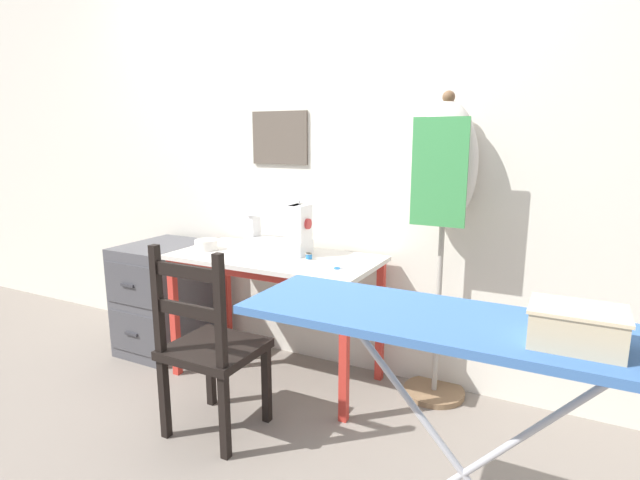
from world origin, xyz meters
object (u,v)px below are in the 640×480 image
(wooden_chair, at_px, (210,348))
(filing_cabinet, at_px, (163,297))
(ironing_board, at_px, (472,338))
(thread_spool_near_machine, at_px, (309,256))
(storage_box, at_px, (577,327))
(scissors, at_px, (343,268))
(fabric_bowl, at_px, (206,244))
(dress_form, at_px, (444,183))
(sewing_machine, at_px, (282,230))

(wooden_chair, bearing_deg, filing_cabinet, 145.49)
(wooden_chair, distance_m, ironing_board, 1.31)
(thread_spool_near_machine, relative_size, storage_box, 0.20)
(scissors, height_order, wooden_chair, wooden_chair)
(filing_cabinet, bearing_deg, scissors, -4.14)
(scissors, xyz_separation_m, storage_box, (1.02, -0.92, 0.21))
(storage_box, bearing_deg, ironing_board, 168.67)
(thread_spool_near_machine, distance_m, storage_box, 1.63)
(fabric_bowl, xyz_separation_m, storage_box, (1.89, -0.95, 0.18))
(filing_cabinet, bearing_deg, storage_box, -23.64)
(scissors, bearing_deg, thread_spool_near_machine, 158.47)
(filing_cabinet, distance_m, ironing_board, 2.35)
(thread_spool_near_machine, height_order, dress_form, dress_form)
(thread_spool_near_machine, relative_size, dress_form, 0.03)
(thread_spool_near_machine, height_order, storage_box, storage_box)
(wooden_chair, relative_size, storage_box, 4.31)
(scissors, bearing_deg, fabric_bowl, 178.28)
(wooden_chair, bearing_deg, fabric_bowl, 130.14)
(wooden_chair, relative_size, ironing_board, 0.71)
(sewing_machine, height_order, thread_spool_near_machine, sewing_machine)
(storage_box, bearing_deg, fabric_bowl, 153.36)
(thread_spool_near_machine, distance_m, wooden_chair, 0.71)
(sewing_machine, xyz_separation_m, wooden_chair, (0.03, -0.67, -0.43))
(scissors, distance_m, filing_cabinet, 1.36)
(sewing_machine, xyz_separation_m, ironing_board, (1.23, -1.03, -0.01))
(dress_form, bearing_deg, storage_box, -63.31)
(sewing_machine, bearing_deg, scissors, -19.43)
(dress_form, xyz_separation_m, ironing_board, (0.37, -1.17, -0.30))
(sewing_machine, relative_size, wooden_chair, 0.42)
(scissors, bearing_deg, filing_cabinet, 175.86)
(dress_form, bearing_deg, wooden_chair, -135.47)
(wooden_chair, relative_size, dress_form, 0.58)
(fabric_bowl, relative_size, filing_cabinet, 0.19)
(fabric_bowl, xyz_separation_m, dress_form, (1.28, 0.26, 0.38))
(sewing_machine, relative_size, storage_box, 1.81)
(thread_spool_near_machine, height_order, ironing_board, ironing_board)
(sewing_machine, distance_m, thread_spool_near_machine, 0.24)
(wooden_chair, distance_m, filing_cabinet, 1.08)
(fabric_bowl, distance_m, filing_cabinet, 0.59)
(fabric_bowl, xyz_separation_m, scissors, (0.87, -0.03, -0.03))
(fabric_bowl, xyz_separation_m, wooden_chair, (0.46, -0.54, -0.33))
(fabric_bowl, bearing_deg, thread_spool_near_machine, 6.19)
(sewing_machine, bearing_deg, dress_form, 8.89)
(scissors, distance_m, dress_form, 0.65)
(sewing_machine, relative_size, ironing_board, 0.30)
(filing_cabinet, height_order, ironing_board, ironing_board)
(thread_spool_near_machine, bearing_deg, dress_form, 16.88)
(sewing_machine, distance_m, scissors, 0.49)
(ironing_board, xyz_separation_m, storage_box, (0.24, -0.05, 0.09))
(sewing_machine, height_order, fabric_bowl, sewing_machine)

